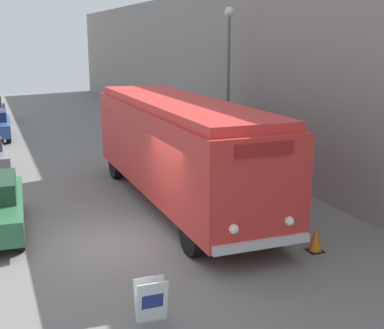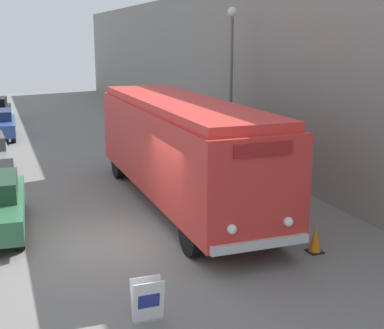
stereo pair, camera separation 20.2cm
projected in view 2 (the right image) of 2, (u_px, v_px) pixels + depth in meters
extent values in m
plane|color=slate|center=(120.00, 243.00, 13.55)|extent=(80.00, 80.00, 0.00)
cube|color=gray|center=(219.00, 71.00, 24.21)|extent=(0.30, 60.00, 7.20)
cylinder|color=black|center=(191.00, 233.00, 12.66)|extent=(0.28, 1.10, 1.10)
cylinder|color=black|center=(272.00, 223.00, 13.40)|extent=(0.28, 1.10, 1.10)
cylinder|color=black|center=(118.00, 163.00, 19.73)|extent=(0.28, 1.10, 1.10)
cylinder|color=black|center=(174.00, 159.00, 20.47)|extent=(0.28, 1.10, 1.10)
cube|color=red|center=(180.00, 148.00, 16.28)|extent=(2.50, 10.56, 2.48)
cube|color=red|center=(180.00, 104.00, 15.96)|extent=(2.30, 10.14, 0.24)
cube|color=silver|center=(261.00, 244.00, 11.67)|extent=(2.37, 0.12, 0.20)
sphere|color=white|center=(232.00, 229.00, 11.37)|extent=(0.22, 0.22, 0.22)
sphere|color=white|center=(288.00, 222.00, 11.83)|extent=(0.22, 0.22, 0.22)
cube|color=maroon|center=(263.00, 150.00, 11.22)|extent=(1.37, 0.06, 0.28)
cube|color=gray|center=(148.00, 320.00, 9.85)|extent=(0.52, 0.18, 0.01)
cube|color=white|center=(149.00, 302.00, 9.70)|extent=(0.58, 0.17, 0.81)
cube|color=white|center=(147.00, 298.00, 9.82)|extent=(0.58, 0.17, 0.81)
cube|color=navy|center=(149.00, 301.00, 9.68)|extent=(0.41, 0.06, 0.28)
cylinder|color=#595E60|center=(231.00, 95.00, 20.45)|extent=(0.12, 0.12, 5.89)
sphere|color=silver|center=(232.00, 12.00, 19.75)|extent=(0.36, 0.36, 0.36)
cylinder|color=black|center=(19.00, 237.00, 13.06)|extent=(0.22, 0.66, 0.66)
cylinder|color=black|center=(21.00, 201.00, 15.91)|extent=(0.22, 0.66, 0.66)
cylinder|color=black|center=(9.00, 172.00, 19.39)|extent=(0.22, 0.63, 0.63)
cylinder|color=black|center=(3.00, 156.00, 22.01)|extent=(0.22, 0.63, 0.63)
cylinder|color=black|center=(13.00, 136.00, 26.37)|extent=(0.22, 0.65, 0.65)
cylinder|color=black|center=(13.00, 127.00, 29.21)|extent=(0.22, 0.65, 0.65)
cylinder|color=black|center=(5.00, 120.00, 31.70)|extent=(0.22, 0.63, 0.63)
cylinder|color=black|center=(9.00, 113.00, 34.53)|extent=(0.22, 0.63, 0.63)
cube|color=black|center=(315.00, 251.00, 12.96)|extent=(0.36, 0.36, 0.03)
cone|color=orange|center=(315.00, 239.00, 12.89)|extent=(0.30, 0.30, 0.60)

